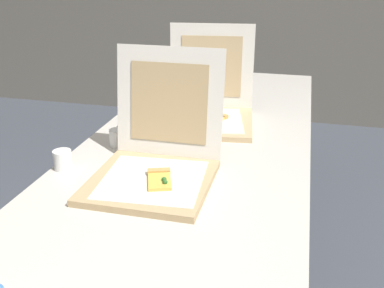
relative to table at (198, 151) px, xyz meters
name	(u,v)px	position (x,y,z in m)	size (l,w,h in m)	color
table	(198,151)	(0.00, 0.00, 0.00)	(0.86, 2.35, 0.73)	beige
pizza_box_front	(155,163)	(-0.06, -0.35, 0.10)	(0.38, 0.44, 0.40)	tan
pizza_box_middle	(209,109)	(-0.01, 0.23, 0.10)	(0.43, 0.44, 0.40)	tan
cup_white_near_left	(63,160)	(-0.39, -0.36, 0.08)	(0.06, 0.06, 0.07)	white
cup_white_mid	(131,122)	(-0.30, 0.06, 0.08)	(0.06, 0.06, 0.07)	white
cup_white_near_center	(118,138)	(-0.28, -0.13, 0.08)	(0.06, 0.06, 0.07)	white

